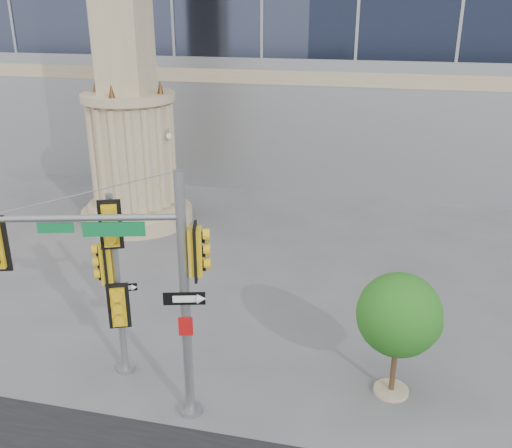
# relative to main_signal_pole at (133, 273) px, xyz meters

# --- Properties ---
(ground) EXTENTS (120.00, 120.00, 0.00)m
(ground) POSITION_rel_main_signal_pole_xyz_m (1.00, 1.76, -3.35)
(ground) COLOR #545456
(ground) RESTS_ON ground
(monument) EXTENTS (4.40, 4.40, 16.60)m
(monument) POSITION_rel_main_signal_pole_xyz_m (-5.00, 10.76, 2.16)
(monument) COLOR tan
(monument) RESTS_ON ground
(main_signal_pole) EXTENTS (4.11, 1.45, 5.41)m
(main_signal_pole) POSITION_rel_main_signal_pole_xyz_m (0.00, 0.00, 0.00)
(main_signal_pole) COLOR slate
(main_signal_pole) RESTS_ON ground
(secondary_signal_pole) EXTENTS (0.84, 0.61, 4.47)m
(secondary_signal_pole) POSITION_rel_main_signal_pole_xyz_m (-1.08, 1.20, -0.73)
(secondary_signal_pole) COLOR slate
(secondary_signal_pole) RESTS_ON ground
(street_tree) EXTENTS (1.88, 1.84, 2.93)m
(street_tree) POSITION_rel_main_signal_pole_xyz_m (5.19, 1.96, -1.42)
(street_tree) COLOR tan
(street_tree) RESTS_ON ground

